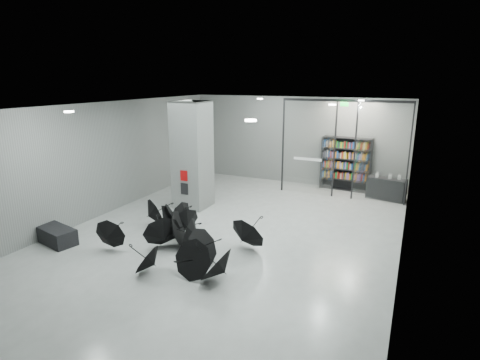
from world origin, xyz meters
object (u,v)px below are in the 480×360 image
at_px(column, 192,155).
at_px(shop_counter, 386,189).
at_px(bench, 55,235).
at_px(bookshelf, 346,164).
at_px(umbrella_cluster, 181,239).

xyz_separation_m(column, shop_counter, (6.68, 4.02, -1.56)).
xyz_separation_m(column, bench, (-2.00, -4.69, -1.76)).
distance_m(bookshelf, umbrella_cluster, 8.89).
bearing_deg(shop_counter, umbrella_cluster, -111.80).
height_order(bookshelf, umbrella_cluster, bookshelf).
xyz_separation_m(bookshelf, umbrella_cluster, (-3.16, -8.27, -0.85)).
distance_m(bookshelf, shop_counter, 2.06).
relative_size(column, shop_counter, 2.70).
distance_m(bench, bookshelf, 11.73).
distance_m(bench, shop_counter, 12.30).
relative_size(shop_counter, umbrella_cluster, 0.30).
bearing_deg(umbrella_cluster, shop_counter, 56.68).
relative_size(bookshelf, umbrella_cluster, 0.47).
bearing_deg(umbrella_cluster, bookshelf, 69.06).
bearing_deg(bookshelf, column, -131.36).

